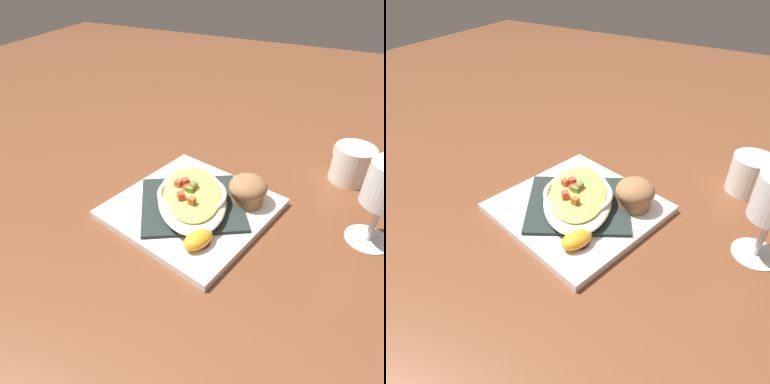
{
  "view_description": "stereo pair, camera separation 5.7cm",
  "coord_description": "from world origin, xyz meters",
  "views": [
    {
      "loc": [
        -0.45,
        -0.21,
        0.41
      ],
      "look_at": [
        0.0,
        0.0,
        0.04
      ],
      "focal_mm": 32.59,
      "sensor_mm": 36.0,
      "label": 1
    },
    {
      "loc": [
        -0.42,
        -0.26,
        0.41
      ],
      "look_at": [
        0.0,
        0.0,
        0.04
      ],
      "focal_mm": 32.59,
      "sensor_mm": 36.0,
      "label": 2
    }
  ],
  "objects": [
    {
      "name": "square_plate",
      "position": [
        0.0,
        0.0,
        0.01
      ],
      "size": [
        0.32,
        0.32,
        0.01
      ],
      "primitive_type": "cube",
      "rotation": [
        0.0,
        0.0,
        -0.25
      ],
      "color": "white",
      "rests_on": "ground_plane"
    },
    {
      "name": "ground_plane",
      "position": [
        0.0,
        0.0,
        0.0
      ],
      "size": [
        2.6,
        2.6,
        0.0
      ],
      "primitive_type": "plane",
      "color": "brown"
    },
    {
      "name": "coffee_mug",
      "position": [
        0.23,
        -0.25,
        0.03
      ],
      "size": [
        0.1,
        0.08,
        0.08
      ],
      "color": "white",
      "rests_on": "ground_plane"
    },
    {
      "name": "gratin_dish",
      "position": [
        -0.0,
        0.0,
        0.04
      ],
      "size": [
        0.24,
        0.2,
        0.04
      ],
      "color": "beige",
      "rests_on": "folded_napkin"
    },
    {
      "name": "folded_napkin",
      "position": [
        0.0,
        0.0,
        0.02
      ],
      "size": [
        0.23,
        0.24,
        0.01
      ],
      "primitive_type": "cube",
      "rotation": [
        0.0,
        0.0,
        0.52
      ],
      "color": "#242F2B",
      "rests_on": "square_plate"
    },
    {
      "name": "muffin",
      "position": [
        0.05,
        -0.09,
        0.04
      ],
      "size": [
        0.07,
        0.07,
        0.05
      ],
      "color": "#986643",
      "rests_on": "square_plate"
    },
    {
      "name": "orange_garnish",
      "position": [
        -0.09,
        -0.05,
        0.02
      ],
      "size": [
        0.07,
        0.06,
        0.03
      ],
      "color": "#5B1C54",
      "rests_on": "square_plate"
    }
  ]
}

